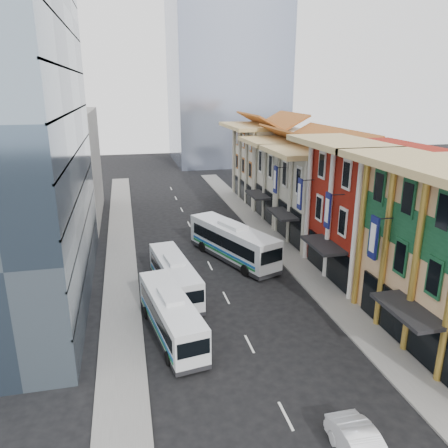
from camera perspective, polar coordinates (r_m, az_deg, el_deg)
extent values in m
plane|color=black|center=(24.89, 8.95, -24.99)|extent=(200.00, 200.00, 0.00)
cube|color=slate|center=(45.19, 8.82, -4.39)|extent=(3.00, 90.00, 0.15)
cube|color=slate|center=(42.30, -13.29, -6.22)|extent=(3.00, 90.00, 0.15)
cube|color=maroon|center=(41.50, 18.82, 1.52)|extent=(8.00, 10.00, 12.00)
cube|color=beige|center=(49.79, 13.11, 3.37)|extent=(8.00, 9.00, 10.00)
cube|color=beige|center=(57.80, 9.28, 5.51)|extent=(8.00, 9.00, 10.00)
cube|color=beige|center=(67.37, 5.97, 7.76)|extent=(8.00, 12.00, 11.00)
cube|color=gray|center=(60.28, -20.98, 7.01)|extent=(10.00, 18.00, 14.00)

